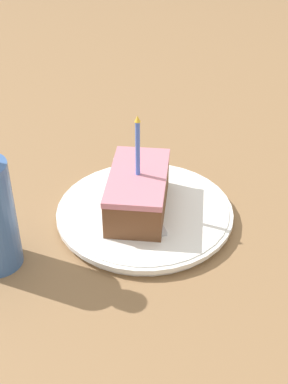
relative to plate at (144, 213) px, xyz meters
name	(u,v)px	position (x,y,z in m)	size (l,w,h in m)	color
ground_plane	(143,242)	(0.00, -0.03, -0.03)	(2.40, 2.40, 0.04)	olive
plate	(144,213)	(0.00, 0.00, 0.00)	(0.24, 0.24, 0.02)	white
cake_slice	(138,191)	(-0.01, 0.00, 0.03)	(0.07, 0.14, 0.14)	brown
fork	(136,187)	(-0.02, 0.05, 0.01)	(0.09, 0.18, 0.00)	silver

